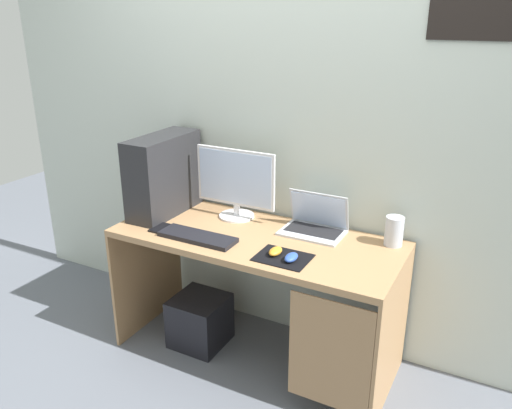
# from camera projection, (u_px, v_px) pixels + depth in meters

# --- Properties ---
(ground_plane) EXTENTS (8.00, 8.00, 0.00)m
(ground_plane) POSITION_uv_depth(u_px,v_px,m) (256.00, 353.00, 2.99)
(ground_plane) COLOR slate
(wall_back) EXTENTS (4.00, 0.05, 2.60)m
(wall_back) POSITION_uv_depth(u_px,v_px,m) (287.00, 120.00, 2.83)
(wall_back) COLOR beige
(wall_back) RESTS_ON ground_plane
(desk) EXTENTS (1.54, 0.64, 0.74)m
(desk) POSITION_uv_depth(u_px,v_px,m) (258.00, 262.00, 2.76)
(desk) COLOR #A37A51
(desk) RESTS_ON ground_plane
(pc_tower) EXTENTS (0.19, 0.50, 0.46)m
(pc_tower) POSITION_uv_depth(u_px,v_px,m) (164.00, 175.00, 2.98)
(pc_tower) COLOR #232326
(pc_tower) RESTS_ON desk
(monitor) EXTENTS (0.49, 0.20, 0.40)m
(monitor) POSITION_uv_depth(u_px,v_px,m) (236.00, 184.00, 2.91)
(monitor) COLOR silver
(monitor) RESTS_ON desk
(laptop) EXTENTS (0.33, 0.23, 0.21)m
(laptop) POSITION_uv_depth(u_px,v_px,m) (314.00, 224.00, 2.77)
(laptop) COLOR #B7BCC6
(laptop) RESTS_ON desk
(speaker) EXTENTS (0.09, 0.09, 0.15)m
(speaker) POSITION_uv_depth(u_px,v_px,m) (394.00, 231.00, 2.60)
(speaker) COLOR #B7BCC6
(speaker) RESTS_ON desk
(keyboard) EXTENTS (0.42, 0.14, 0.02)m
(keyboard) POSITION_uv_depth(u_px,v_px,m) (198.00, 237.00, 2.69)
(keyboard) COLOR black
(keyboard) RESTS_ON desk
(mousepad) EXTENTS (0.26, 0.20, 0.00)m
(mousepad) POSITION_uv_depth(u_px,v_px,m) (283.00, 258.00, 2.49)
(mousepad) COLOR black
(mousepad) RESTS_ON desk
(mouse_left) EXTENTS (0.06, 0.10, 0.03)m
(mouse_left) POSITION_uv_depth(u_px,v_px,m) (276.00, 251.00, 2.51)
(mouse_left) COLOR orange
(mouse_left) RESTS_ON mousepad
(mouse_right) EXTENTS (0.06, 0.10, 0.03)m
(mouse_right) POSITION_uv_depth(u_px,v_px,m) (291.00, 257.00, 2.45)
(mouse_right) COLOR #2D51B2
(mouse_right) RESTS_ON mousepad
(cell_phone) EXTENTS (0.07, 0.13, 0.01)m
(cell_phone) POSITION_uv_depth(u_px,v_px,m) (160.00, 228.00, 2.82)
(cell_phone) COLOR black
(cell_phone) RESTS_ON desk
(subwoofer) EXTENTS (0.30, 0.30, 0.30)m
(subwoofer) POSITION_uv_depth(u_px,v_px,m) (200.00, 320.00, 3.04)
(subwoofer) COLOR black
(subwoofer) RESTS_ON ground_plane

